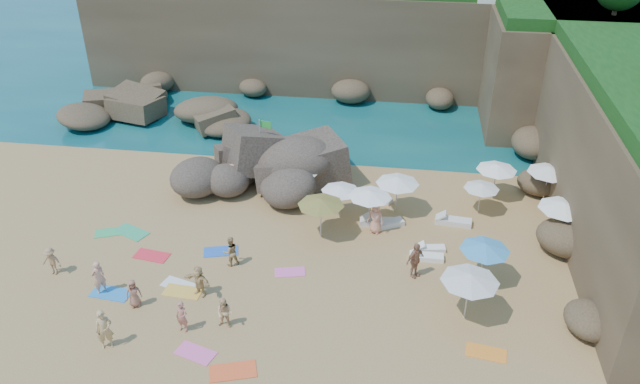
# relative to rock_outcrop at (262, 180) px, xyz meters

# --- Properties ---
(ground) EXTENTS (120.00, 120.00, 0.00)m
(ground) POSITION_rel_rock_outcrop_xyz_m (2.30, -7.25, 0.00)
(ground) COLOR tan
(ground) RESTS_ON ground
(seawater) EXTENTS (120.00, 120.00, 0.00)m
(seawater) POSITION_rel_rock_outcrop_xyz_m (2.30, 22.75, 0.00)
(seawater) COLOR #0C4751
(seawater) RESTS_ON ground
(cliff_back) EXTENTS (44.00, 8.00, 8.00)m
(cliff_back) POSITION_rel_rock_outcrop_xyz_m (4.30, 17.75, 4.00)
(cliff_back) COLOR brown
(cliff_back) RESTS_ON ground
(cliff_right) EXTENTS (8.00, 30.00, 8.00)m
(cliff_right) POSITION_rel_rock_outcrop_xyz_m (21.30, 0.75, 4.00)
(cliff_right) COLOR brown
(cliff_right) RESTS_ON ground
(cliff_corner) EXTENTS (10.00, 12.00, 8.00)m
(cliff_corner) POSITION_rel_rock_outcrop_xyz_m (19.30, 12.75, 4.00)
(cliff_corner) COLOR brown
(cliff_corner) RESTS_ON ground
(rock_promontory) EXTENTS (12.00, 7.00, 2.00)m
(rock_promontory) POSITION_rel_rock_outcrop_xyz_m (-8.70, 8.75, 0.00)
(rock_promontory) COLOR brown
(rock_promontory) RESTS_ON ground
(marina_masts) EXTENTS (3.10, 0.10, 6.00)m
(marina_masts) POSITION_rel_rock_outcrop_xyz_m (-14.20, 22.75, 3.00)
(marina_masts) COLOR white
(marina_masts) RESTS_ON ground
(rock_outcrop) EXTENTS (9.32, 8.26, 3.08)m
(rock_outcrop) POSITION_rel_rock_outcrop_xyz_m (0.00, 0.00, 0.00)
(rock_outcrop) COLOR brown
(rock_outcrop) RESTS_ON ground
(flag_pole) EXTENTS (0.77, 0.22, 3.99)m
(flag_pole) POSITION_rel_rock_outcrop_xyz_m (0.09, 0.37, 2.55)
(flag_pole) COLOR silver
(flag_pole) RESTS_ON ground
(parasol_0) EXTENTS (2.18, 2.18, 2.06)m
(parasol_0) POSITION_rel_rock_outcrop_xyz_m (3.15, -0.57, 1.89)
(parasol_0) COLOR silver
(parasol_0) RESTS_ON ground
(parasol_1) EXTENTS (2.45, 2.45, 2.32)m
(parasol_1) POSITION_rel_rock_outcrop_xyz_m (8.45, -2.61, 2.13)
(parasol_1) COLOR silver
(parasol_1) RESTS_ON ground
(parasol_2) EXTENTS (2.36, 2.36, 2.23)m
(parasol_2) POSITION_rel_rock_outcrop_xyz_m (14.12, -0.12, 2.05)
(parasol_2) COLOR silver
(parasol_2) RESTS_ON ground
(parasol_3) EXTENTS (2.01, 2.01, 1.90)m
(parasol_3) POSITION_rel_rock_outcrop_xyz_m (13.15, -1.92, 1.74)
(parasol_3) COLOR silver
(parasol_3) RESTS_ON ground
(parasol_4) EXTENTS (2.47, 2.47, 2.34)m
(parasol_4) POSITION_rel_rock_outcrop_xyz_m (17.04, -0.19, 2.14)
(parasol_4) COLOR silver
(parasol_4) RESTS_ON ground
(parasol_5) EXTENTS (2.10, 2.10, 1.98)m
(parasol_5) POSITION_rel_rock_outcrop_xyz_m (2.90, -1.39, 1.82)
(parasol_5) COLOR silver
(parasol_5) RESTS_ON ground
(parasol_6) EXTENTS (2.49, 2.49, 2.36)m
(parasol_6) POSITION_rel_rock_outcrop_xyz_m (4.52, -5.53, 2.16)
(parasol_6) COLOR silver
(parasol_6) RESTS_ON ground
(parasol_7) EXTENTS (2.36, 2.36, 2.23)m
(parasol_7) POSITION_rel_rock_outcrop_xyz_m (7.01, -4.12, 2.05)
(parasol_7) COLOR silver
(parasol_7) RESTS_ON ground
(parasol_8) EXTENTS (2.56, 2.56, 2.42)m
(parasol_8) POSITION_rel_rock_outcrop_xyz_m (17.06, -4.23, 2.22)
(parasol_8) COLOR silver
(parasol_8) RESTS_ON ground
(parasol_9) EXTENTS (2.15, 2.15, 2.03)m
(parasol_9) POSITION_rel_rock_outcrop_xyz_m (5.33, -3.49, 1.87)
(parasol_9) COLOR silver
(parasol_9) RESTS_ON ground
(parasol_10) EXTENTS (2.40, 2.40, 2.27)m
(parasol_10) POSITION_rel_rock_outcrop_xyz_m (12.75, -8.31, 2.08)
(parasol_10) COLOR silver
(parasol_10) RESTS_ON ground
(parasol_11) EXTENTS (2.60, 2.60, 2.46)m
(parasol_11) POSITION_rel_rock_outcrop_xyz_m (11.86, -11.00, 2.26)
(parasol_11) COLOR silver
(parasol_11) RESTS_ON ground
(lounger_0) EXTENTS (2.02, 0.82, 0.31)m
(lounger_0) POSITION_rel_rock_outcrop_xyz_m (7.49, -3.97, 0.15)
(lounger_0) COLOR silver
(lounger_0) RESTS_ON ground
(lounger_1) EXTENTS (1.74, 1.27, 0.26)m
(lounger_1) POSITION_rel_rock_outcrop_xyz_m (7.40, -1.37, 0.13)
(lounger_1) COLOR silver
(lounger_1) RESTS_ON ground
(lounger_2) EXTENTS (2.05, 0.85, 0.31)m
(lounger_2) POSITION_rel_rock_outcrop_xyz_m (11.69, -3.32, 0.16)
(lounger_2) COLOR silver
(lounger_2) RESTS_ON ground
(lounger_3) EXTENTS (1.74, 0.59, 0.27)m
(lounger_3) POSITION_rel_rock_outcrop_xyz_m (10.18, -6.84, 0.13)
(lounger_3) COLOR white
(lounger_3) RESTS_ON ground
(lounger_4) EXTENTS (1.59, 0.76, 0.24)m
(lounger_4) POSITION_rel_rock_outcrop_xyz_m (10.39, -6.07, 0.12)
(lounger_4) COLOR white
(lounger_4) RESTS_ON ground
(lounger_5) EXTENTS (1.96, 1.41, 0.29)m
(lounger_5) POSITION_rel_rock_outcrop_xyz_m (8.04, -4.08, 0.15)
(lounger_5) COLOR silver
(lounger_5) RESTS_ON ground
(towel_0) EXTENTS (1.99, 1.14, 0.03)m
(towel_0) POSITION_rel_rock_outcrop_xyz_m (-4.74, -11.67, 0.02)
(towel_0) COLOR #2682CF
(towel_0) RESTS_ON ground
(towel_1) EXTENTS (1.89, 1.33, 0.03)m
(towel_1) POSITION_rel_rock_outcrop_xyz_m (0.45, -14.86, 0.02)
(towel_1) COLOR pink
(towel_1) RESTS_ON ground
(towel_2) EXTENTS (2.11, 1.50, 0.03)m
(towel_2) POSITION_rel_rock_outcrop_xyz_m (2.29, -15.64, 0.02)
(towel_2) COLOR #FF5928
(towel_2) RESTS_ON ground
(towel_3) EXTENTS (1.87, 1.40, 0.03)m
(towel_3) POSITION_rel_rock_outcrop_xyz_m (-6.93, -6.79, 0.01)
(towel_3) COLOR #31AC5E
(towel_3) RESTS_ON ground
(towel_5) EXTENTS (1.82, 1.26, 0.03)m
(towel_5) POSITION_rel_rock_outcrop_xyz_m (-1.76, -10.62, 0.01)
(towel_5) COLOR white
(towel_5) RESTS_ON ground
(towel_7) EXTENTS (1.90, 1.14, 0.03)m
(towel_7) POSITION_rel_rock_outcrop_xyz_m (-3.92, -8.54, 0.02)
(towel_7) COLOR #F22A3A
(towel_7) RESTS_ON ground
(towel_8) EXTENTS (1.95, 1.32, 0.03)m
(towel_8) POSITION_rel_rock_outcrop_xyz_m (-0.47, -7.67, 0.02)
(towel_8) COLOR blue
(towel_8) RESTS_ON ground
(towel_9) EXTENTS (1.64, 1.07, 0.03)m
(towel_9) POSITION_rel_rock_outcrop_xyz_m (3.43, -8.89, 0.01)
(towel_9) COLOR pink
(towel_9) RESTS_ON ground
(towel_10) EXTENTS (1.80, 1.09, 0.03)m
(towel_10) POSITION_rel_rock_outcrop_xyz_m (12.66, -13.14, 0.01)
(towel_10) COLOR orange
(towel_10) RESTS_ON ground
(towel_11) EXTENTS (2.15, 1.67, 0.03)m
(towel_11) POSITION_rel_rock_outcrop_xyz_m (-5.81, -6.63, 0.02)
(towel_11) COLOR #2FA66A
(towel_11) RESTS_ON ground
(towel_12) EXTENTS (1.88, 1.03, 0.03)m
(towel_12) POSITION_rel_rock_outcrop_xyz_m (-1.39, -11.09, 0.02)
(towel_12) COLOR #F1B33F
(towel_12) RESTS_ON ground
(person_stand_0) EXTENTS (0.85, 0.75, 1.95)m
(person_stand_0) POSITION_rel_rock_outcrop_xyz_m (-3.38, -14.99, 0.97)
(person_stand_0) COLOR tan
(person_stand_0) RESTS_ON ground
(person_stand_1) EXTENTS (1.01, 0.96, 1.64)m
(person_stand_1) POSITION_rel_rock_outcrop_xyz_m (0.38, -8.67, 0.82)
(person_stand_1) COLOR tan
(person_stand_1) RESTS_ON ground
(person_stand_2) EXTENTS (1.25, 0.71, 1.82)m
(person_stand_2) POSITION_rel_rock_outcrop_xyz_m (-1.42, -1.54, 0.91)
(person_stand_2) COLOR tan
(person_stand_2) RESTS_ON ground
(person_stand_3) EXTENTS (1.13, 1.15, 1.94)m
(person_stand_3) POSITION_rel_rock_outcrop_xyz_m (9.56, -8.31, 0.97)
(person_stand_3) COLOR #A26D51
(person_stand_3) RESTS_ON ground
(person_stand_4) EXTENTS (0.99, 0.70, 1.82)m
(person_stand_4) POSITION_rel_rock_outcrop_xyz_m (7.40, -4.74, 0.91)
(person_stand_4) COLOR tan
(person_stand_4) RESTS_ON ground
(person_stand_5) EXTENTS (1.63, 1.32, 1.78)m
(person_stand_5) POSITION_rel_rock_outcrop_xyz_m (1.04, 1.20, 0.89)
(person_stand_5) COLOR #B17258
(person_stand_5) RESTS_ON ground
(person_stand_6) EXTENTS (0.73, 0.78, 1.79)m
(person_stand_6) POSITION_rel_rock_outcrop_xyz_m (-5.22, -11.63, 0.90)
(person_stand_6) COLOR tan
(person_stand_6) RESTS_ON ground
(person_lie_0) EXTENTS (1.03, 1.54, 0.40)m
(person_lie_0) POSITION_rel_rock_outcrop_xyz_m (-8.16, -10.63, 0.20)
(person_lie_0) COLOR #A97F54
(person_lie_0) RESTS_ON ground
(person_lie_2) EXTENTS (1.31, 1.59, 0.38)m
(person_lie_2) POSITION_rel_rock_outcrop_xyz_m (-3.22, -12.34, 0.19)
(person_lie_2) COLOR #9F664F
(person_lie_2) RESTS_ON ground
(person_lie_3) EXTENTS (1.96, 2.02, 0.42)m
(person_lie_3) POSITION_rel_rock_outcrop_xyz_m (-0.48, -11.15, 0.21)
(person_lie_3) COLOR tan
(person_lie_3) RESTS_ON ground
(person_lie_4) EXTENTS (0.91, 1.63, 0.37)m
(person_lie_4) POSITION_rel_rock_outcrop_xyz_m (-0.47, -13.60, 0.18)
(person_lie_4) COLOR #B86F5C
(person_lie_4) RESTS_ON ground
(person_lie_5) EXTENTS (0.95, 1.61, 0.58)m
(person_lie_5) POSITION_rel_rock_outcrop_xyz_m (1.31, -13.12, 0.29)
(person_lie_5) COLOR #DEB37E
(person_lie_5) RESTS_ON ground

